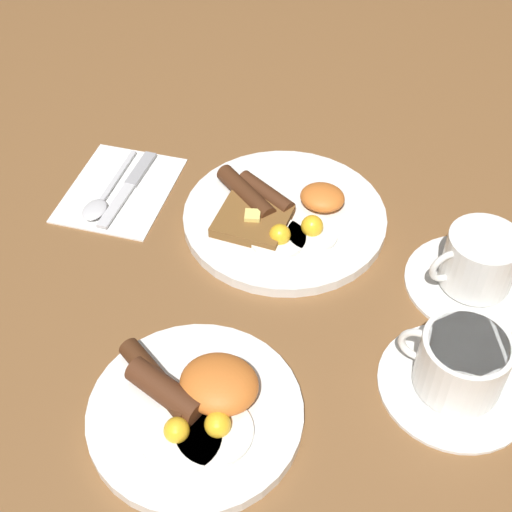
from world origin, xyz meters
name	(u,v)px	position (x,y,z in m)	size (l,w,h in m)	color
ground_plane	(284,222)	(0.00, 0.00, 0.00)	(3.00, 3.00, 0.00)	brown
breakfast_plate_near	(283,216)	(0.00, 0.00, 0.01)	(0.27, 0.27, 0.04)	white
breakfast_plate_far	(195,406)	(0.00, 0.31, 0.02)	(0.23, 0.23, 0.05)	white
teacup_near	(477,266)	(-0.25, 0.04, 0.03)	(0.17, 0.17, 0.08)	white
teacup_far	(459,368)	(-0.25, 0.19, 0.03)	(0.17, 0.17, 0.08)	white
napkin	(120,189)	(0.24, 0.01, 0.00)	(0.14, 0.18, 0.01)	white
knife	(130,184)	(0.23, 0.00, 0.01)	(0.02, 0.17, 0.01)	silver
spoon	(100,202)	(0.25, 0.05, 0.01)	(0.03, 0.16, 0.01)	silver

